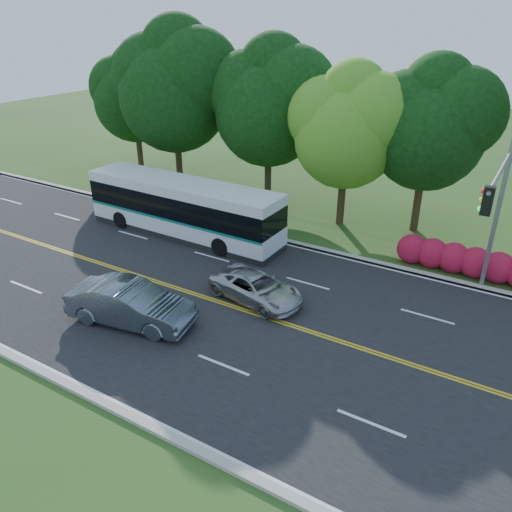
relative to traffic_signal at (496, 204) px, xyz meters
The scene contains 12 objects.
ground 9.65m from the traffic_signal, 140.23° to the right, with size 120.00×120.00×0.00m, color #2A4F1A.
road 9.65m from the traffic_signal, 140.23° to the right, with size 60.00×14.00×0.02m, color black.
curb_north 8.15m from the traffic_signal, 164.96° to the left, with size 60.00×0.30×0.15m, color #ABA89B.
curb_south 14.86m from the traffic_signal, 117.35° to the right, with size 60.00×0.30×0.15m, color #ABA89B.
grass_verge 8.74m from the traffic_signal, 151.03° to the left, with size 60.00×4.00×0.10m, color #2A4F1A.
lane_markings 9.71m from the traffic_signal, 140.63° to the right, with size 57.60×13.82×0.00m.
tree_row 13.61m from the traffic_signal, 150.00° to the left, with size 44.70×9.10×13.84m.
bougainvillea_hedge 4.86m from the traffic_signal, 75.94° to the left, with size 9.50×2.25×1.50m.
traffic_signal is the anchor object (origin of this frame).
transit_bus 15.83m from the traffic_signal, behind, with size 11.91×2.77×3.11m.
sedan 14.99m from the traffic_signal, 144.01° to the right, with size 1.82×5.22×1.72m, color slate.
suv 10.23m from the traffic_signal, 152.05° to the right, with size 2.02×4.37×1.22m, color #AEB0B2.
Camera 1 is at (7.89, -15.21, 11.40)m, focal length 35.00 mm.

